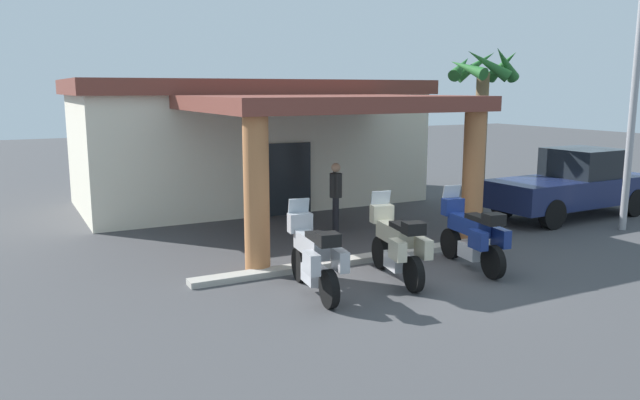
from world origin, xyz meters
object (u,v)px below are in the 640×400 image
object	(u,v)px
motorcycle_cream	(397,244)
motorcycle_blue	(472,235)
motel_building	(253,140)
motorcycle_silver	(314,256)
pickup_truck_navy	(573,184)
pedestrian	(336,192)
roadside_sign	(639,41)
palm_tree_near_portico	(482,93)

from	to	relation	value
motorcycle_cream	motorcycle_blue	bearing A→B (deg)	-81.74
motel_building	motorcycle_silver	distance (m)	9.36
motorcycle_blue	pickup_truck_navy	size ratio (longest dim) A/B	0.42
motorcycle_silver	pedestrian	distance (m)	5.06
motorcycle_silver	motorcycle_cream	distance (m)	1.80
roadside_sign	palm_tree_near_portico	bearing A→B (deg)	115.14
motorcycle_blue	pedestrian	size ratio (longest dim) A/B	1.25
pedestrian	palm_tree_near_portico	xyz separation A→B (m)	(5.01, 0.29, 2.48)
motorcycle_silver	motorcycle_blue	bearing A→B (deg)	-83.54
motorcycle_cream	palm_tree_near_portico	bearing A→B (deg)	-42.70
pedestrian	palm_tree_near_portico	size ratio (longest dim) A/B	0.36
motorcycle_blue	pedestrian	xyz separation A→B (m)	(-0.83, 4.27, 0.33)
motel_building	pickup_truck_navy	bearing A→B (deg)	-40.83
motorcycle_cream	pickup_truck_navy	size ratio (longest dim) A/B	0.42
motorcycle_cream	roadside_sign	bearing A→B (deg)	-73.35
motorcycle_blue	pickup_truck_navy	distance (m)	6.67
motorcycle_silver	palm_tree_near_portico	world-z (taller)	palm_tree_near_portico
pickup_truck_navy	palm_tree_near_portico	size ratio (longest dim) A/B	1.08
motel_building	roadside_sign	distance (m)	11.14
roadside_sign	motorcycle_blue	bearing A→B (deg)	-171.25
pedestrian	roadside_sign	distance (m)	8.41
motorcycle_silver	motorcycle_cream	size ratio (longest dim) A/B	1.01
motorcycle_silver	roadside_sign	distance (m)	10.38
motorcycle_cream	pickup_truck_navy	xyz separation A→B (m)	(7.88, 2.65, 0.24)
motel_building	motorcycle_blue	size ratio (longest dim) A/B	4.93
motorcycle_cream	motorcycle_blue	xyz separation A→B (m)	(1.80, -0.07, 0.00)
motel_building	motorcycle_silver	xyz separation A→B (m)	(-2.36, -8.96, -1.34)
motorcycle_cream	pickup_truck_navy	world-z (taller)	pickup_truck_navy
motel_building	pedestrian	size ratio (longest dim) A/B	6.15
pickup_truck_navy	palm_tree_near_portico	distance (m)	3.69
motorcycle_cream	pickup_truck_navy	bearing A→B (deg)	-61.00
pickup_truck_navy	motorcycle_blue	bearing A→B (deg)	-157.94
roadside_sign	pickup_truck_navy	bearing A→B (deg)	84.10
motorcycle_silver	motorcycle_blue	size ratio (longest dim) A/B	1.00
motel_building	palm_tree_near_portico	world-z (taller)	palm_tree_near_portico
pedestrian	roadside_sign	size ratio (longest dim) A/B	0.24
motorcycle_cream	motel_building	bearing A→B (deg)	6.84
motorcycle_silver	pedestrian	xyz separation A→B (m)	(2.77, 4.22, 0.33)
pedestrian	roadside_sign	bearing A→B (deg)	-6.43
pickup_truck_navy	motorcycle_silver	bearing A→B (deg)	-166.57
motorcycle_silver	pickup_truck_navy	bearing A→B (deg)	-67.39
motorcycle_silver	pedestrian	bearing A→B (deg)	-26.07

